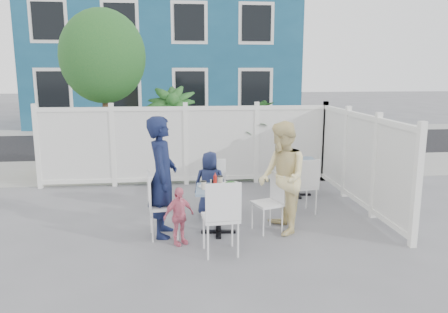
{
  "coord_description": "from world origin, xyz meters",
  "views": [
    {
      "loc": [
        -0.1,
        -6.36,
        2.31
      ],
      "look_at": [
        0.61,
        -0.01,
        1.05
      ],
      "focal_mm": 35.0,
      "sensor_mm": 36.0,
      "label": 1
    }
  ],
  "objects": [
    {
      "name": "building",
      "position": [
        -0.5,
        14.0,
        3.0
      ],
      "size": [
        11.0,
        6.0,
        6.0
      ],
      "color": "navy",
      "rests_on": "ground"
    },
    {
      "name": "chair_left",
      "position": [
        -0.37,
        -0.47,
        0.54
      ],
      "size": [
        0.45,
        0.46,
        0.92
      ],
      "rotation": [
        0.0,
        0.0,
        -1.47
      ],
      "color": "white",
      "rests_on": "ground"
    },
    {
      "name": "toddler",
      "position": [
        -0.08,
        -0.76,
        0.4
      ],
      "size": [
        0.5,
        0.41,
        0.79
      ],
      "primitive_type": "imported",
      "rotation": [
        0.0,
        0.0,
        0.56
      ],
      "color": "pink",
      "rests_on": "ground"
    },
    {
      "name": "fence_back",
      "position": [
        0.1,
        2.4,
        0.78
      ],
      "size": [
        5.86,
        0.08,
        1.6
      ],
      "color": "white",
      "rests_on": "ground"
    },
    {
      "name": "fence_right",
      "position": [
        3.0,
        0.6,
        0.78
      ],
      "size": [
        0.08,
        3.66,
        1.6
      ],
      "rotation": [
        0.0,
        0.0,
        1.57
      ],
      "color": "white",
      "rests_on": "ground"
    },
    {
      "name": "potted_shrub_a",
      "position": [
        -0.22,
        3.1,
        0.99
      ],
      "size": [
        1.26,
        1.26,
        1.97
      ],
      "primitive_type": "imported",
      "rotation": [
        0.0,
        0.0,
        6.13
      ],
      "color": "#194C1E",
      "rests_on": "ground"
    },
    {
      "name": "plate_main",
      "position": [
        0.47,
        -0.6,
        0.68
      ],
      "size": [
        0.26,
        0.26,
        0.02
      ],
      "primitive_type": "cylinder",
      "color": "white",
      "rests_on": "main_table"
    },
    {
      "name": "tree",
      "position": [
        -1.6,
        3.3,
        2.59
      ],
      "size": [
        1.8,
        1.62,
        3.59
      ],
      "color": "#382316",
      "rests_on": "ground"
    },
    {
      "name": "boy",
      "position": [
        0.43,
        0.4,
        0.52
      ],
      "size": [
        0.55,
        0.4,
        1.05
      ],
      "primitive_type": "imported",
      "rotation": [
        0.0,
        0.0,
        3.01
      ],
      "color": "#1C2449",
      "rests_on": "ground"
    },
    {
      "name": "street",
      "position": [
        0.0,
        7.5,
        0.0
      ],
      "size": [
        24.0,
        5.0,
        0.01
      ],
      "primitive_type": "cube",
      "color": "black",
      "rests_on": "ground"
    },
    {
      "name": "ketchup_bottle",
      "position": [
        0.45,
        -0.35,
        0.75
      ],
      "size": [
        0.05,
        0.05,
        0.16
      ],
      "primitive_type": "cylinder",
      "color": "#B41B14",
      "rests_on": "main_table"
    },
    {
      "name": "salt_shaker",
      "position": [
        0.4,
        -0.15,
        0.7
      ],
      "size": [
        0.03,
        0.03,
        0.06
      ],
      "primitive_type": "cylinder",
      "color": "white",
      "rests_on": "main_table"
    },
    {
      "name": "potted_shrub_b",
      "position": [
        1.4,
        3.0,
        0.82
      ],
      "size": [
        1.29,
        1.48,
        1.64
      ],
      "primitive_type": "imported",
      "rotation": [
        0.0,
        0.0,
        1.57
      ],
      "color": "#194C1E",
      "rests_on": "ground"
    },
    {
      "name": "utility_cabinet",
      "position": [
        -2.45,
        4.0,
        0.67
      ],
      "size": [
        0.76,
        0.57,
        1.34
      ],
      "primitive_type": "cube",
      "rotation": [
        0.0,
        0.0,
        -0.08
      ],
      "color": "gold",
      "rests_on": "ground"
    },
    {
      "name": "woman",
      "position": [
        1.39,
        -0.47,
        0.81
      ],
      "size": [
        0.68,
        0.83,
        1.61
      ],
      "primitive_type": "imported",
      "rotation": [
        0.0,
        0.0,
        -1.48
      ],
      "color": "#F0CA4C",
      "rests_on": "ground"
    },
    {
      "name": "near_sidewalk",
      "position": [
        0.0,
        3.8,
        0.01
      ],
      "size": [
        24.0,
        2.6,
        0.01
      ],
      "primitive_type": "cube",
      "color": "gray",
      "rests_on": "ground"
    },
    {
      "name": "man",
      "position": [
        -0.3,
        -0.39,
        0.85
      ],
      "size": [
        0.45,
        0.64,
        1.7
      ],
      "primitive_type": "imported",
      "rotation": [
        0.0,
        0.0,
        1.51
      ],
      "color": "#121A3B",
      "rests_on": "ground"
    },
    {
      "name": "far_sidewalk",
      "position": [
        0.0,
        10.6,
        0.01
      ],
      "size": [
        24.0,
        1.6,
        0.01
      ],
      "primitive_type": "cube",
      "color": "gray",
      "rests_on": "ground"
    },
    {
      "name": "plate_side",
      "position": [
        0.31,
        -0.32,
        0.67
      ],
      "size": [
        0.2,
        0.2,
        0.01
      ],
      "primitive_type": "cylinder",
      "color": "white",
      "rests_on": "main_table"
    },
    {
      "name": "chair_right",
      "position": [
        1.27,
        -0.38,
        0.49
      ],
      "size": [
        0.47,
        0.48,
        0.84
      ],
      "rotation": [
        0.0,
        0.0,
        1.9
      ],
      "color": "white",
      "rests_on": "ground"
    },
    {
      "name": "salad_bowl",
      "position": [
        0.66,
        -0.4,
        0.7
      ],
      "size": [
        0.25,
        0.25,
        0.06
      ],
      "primitive_type": "imported",
      "color": "white",
      "rests_on": "main_table"
    },
    {
      "name": "main_table",
      "position": [
        0.49,
        -0.41,
        0.52
      ],
      "size": [
        0.69,
        0.69,
        0.67
      ],
      "rotation": [
        0.0,
        0.0,
        -0.09
      ],
      "color": "slate",
      "rests_on": "ground"
    },
    {
      "name": "coffee_cup_a",
      "position": [
        0.28,
        -0.44,
        0.72
      ],
      "size": [
        0.07,
        0.07,
        0.11
      ],
      "primitive_type": "cylinder",
      "color": "beige",
      "rests_on": "main_table"
    },
    {
      "name": "coffee_cup_b",
      "position": [
        0.53,
        -0.2,
        0.73
      ],
      "size": [
        0.08,
        0.08,
        0.11
      ],
      "primitive_type": "cylinder",
      "color": "beige",
      "rests_on": "main_table"
    },
    {
      "name": "chair_back",
      "position": [
        0.53,
        0.45,
        0.52
      ],
      "size": [
        0.47,
        0.46,
        0.89
      ],
      "rotation": [
        0.0,
        0.0,
        3.35
      ],
      "color": "white",
      "rests_on": "ground"
    },
    {
      "name": "spare_table",
      "position": [
        2.14,
        1.34,
        0.53
      ],
      "size": [
        0.7,
        0.7,
        0.68
      ],
      "rotation": [
        0.0,
        0.0,
        -0.08
      ],
      "color": "slate",
      "rests_on": "ground"
    },
    {
      "name": "ground",
      "position": [
        0.0,
        0.0,
        0.0
      ],
      "size": [
        80.0,
        80.0,
        0.0
      ],
      "primitive_type": "plane",
      "color": "slate"
    },
    {
      "name": "chair_near",
      "position": [
        0.45,
        -1.2,
        0.57
      ],
      "size": [
        0.48,
        0.46,
        0.98
      ],
      "rotation": [
        0.0,
        0.0,
        0.08
      ],
      "color": "white",
      "rests_on": "ground"
    },
    {
      "name": "chair_spare",
      "position": [
        1.95,
        0.28,
        0.53
      ],
      "size": [
        0.48,
        0.47,
        0.92
      ],
      "rotation": [
        0.0,
        0.0,
        0.17
      ],
      "color": "white",
      "rests_on": "ground"
    },
    {
      "name": "pepper_shaker",
      "position": [
        0.43,
        -0.17,
        0.7
      ],
      "size": [
        0.03,
        0.03,
        0.07
      ],
      "primitive_type": "cylinder",
      "color": "black",
      "rests_on": "main_table"
    }
  ]
}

